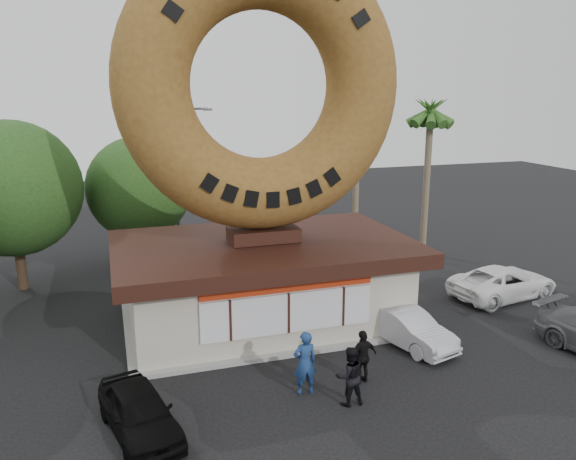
# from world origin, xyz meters

# --- Properties ---
(ground) EXTENTS (90.00, 90.00, 0.00)m
(ground) POSITION_xyz_m (0.00, 0.00, 0.00)
(ground) COLOR black
(ground) RESTS_ON ground
(donut_shop) EXTENTS (11.20, 7.20, 3.80)m
(donut_shop) POSITION_xyz_m (0.00, 5.98, 1.77)
(donut_shop) COLOR beige
(donut_shop) RESTS_ON ground
(giant_donut) EXTENTS (10.39, 2.65, 10.39)m
(giant_donut) POSITION_xyz_m (0.00, 6.00, 8.99)
(giant_donut) COLOR olive
(giant_donut) RESTS_ON donut_shop
(tree_west) EXTENTS (6.00, 6.00, 7.65)m
(tree_west) POSITION_xyz_m (-9.50, 13.00, 4.64)
(tree_west) COLOR #473321
(tree_west) RESTS_ON ground
(tree_mid) EXTENTS (5.20, 5.20, 6.63)m
(tree_mid) POSITION_xyz_m (-4.00, 15.00, 4.02)
(tree_mid) COLOR #473321
(tree_mid) RESTS_ON ground
(palm_near) EXTENTS (2.60, 2.60, 9.75)m
(palm_near) POSITION_xyz_m (7.50, 14.00, 8.41)
(palm_near) COLOR #726651
(palm_near) RESTS_ON ground
(palm_far) EXTENTS (2.60, 2.60, 8.75)m
(palm_far) POSITION_xyz_m (11.00, 12.50, 7.48)
(palm_far) COLOR #726651
(palm_far) RESTS_ON ground
(street_lamp) EXTENTS (2.11, 0.20, 8.00)m
(street_lamp) POSITION_xyz_m (-1.86, 16.00, 4.48)
(street_lamp) COLOR #59595E
(street_lamp) RESTS_ON ground
(person_left) EXTENTS (0.73, 0.48, 1.99)m
(person_left) POSITION_xyz_m (-0.30, 0.44, 0.99)
(person_left) COLOR navy
(person_left) RESTS_ON ground
(person_center) EXTENTS (0.87, 0.68, 1.78)m
(person_center) POSITION_xyz_m (0.72, -0.52, 0.89)
(person_center) COLOR black
(person_center) RESTS_ON ground
(person_right) EXTENTS (1.08, 0.62, 1.73)m
(person_right) POSITION_xyz_m (1.63, 0.50, 0.86)
(person_right) COLOR black
(person_right) RESTS_ON ground
(car_black) EXTENTS (2.36, 4.01, 1.28)m
(car_black) POSITION_xyz_m (-5.13, -0.13, 0.64)
(car_black) COLOR black
(car_black) RESTS_ON ground
(car_silver) EXTENTS (2.34, 4.10, 1.28)m
(car_silver) POSITION_xyz_m (4.30, 2.46, 0.64)
(car_silver) COLOR #B6B6BC
(car_silver) RESTS_ON ground
(car_white) EXTENTS (5.29, 3.05, 1.39)m
(car_white) POSITION_xyz_m (10.66, 5.32, 0.69)
(car_white) COLOR white
(car_white) RESTS_ON ground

